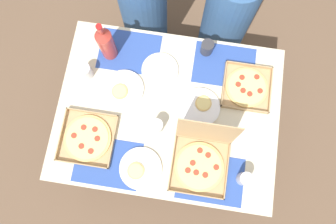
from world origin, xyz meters
TOP-DOWN VIEW (x-y plane):
  - ground_plane at (0.00, 0.00)m, footprint 6.00×6.00m
  - dining_table at (0.00, 0.00)m, footprint 1.26×0.96m
  - placemat_near_left at (-0.28, -0.33)m, footprint 0.36×0.26m
  - placemat_near_right at (0.28, -0.33)m, footprint 0.36×0.26m
  - placemat_far_left at (-0.28, 0.33)m, footprint 0.36×0.26m
  - placemat_far_right at (0.28, 0.33)m, footprint 0.36×0.26m
  - pizza_box_corner_right at (0.42, 0.21)m, footprint 0.27×0.27m
  - pizza_box_corner_left at (0.21, -0.24)m, footprint 0.30×0.33m
  - pizza_box_center at (-0.42, -0.22)m, footprint 0.30×0.30m
  - plate_far_right at (-0.27, 0.09)m, footprint 0.23×0.23m
  - plate_middle at (-0.10, -0.34)m, footprint 0.23×0.23m
  - plate_far_left at (-0.08, 0.24)m, footprint 0.21×0.21m
  - plate_near_right at (0.18, 0.06)m, footprint 0.23×0.23m
  - soda_bottle at (-0.39, 0.30)m, footprint 0.09×0.09m
  - cup_clear_left at (0.17, 0.40)m, footprint 0.07×0.07m
  - cup_spare at (-0.05, -0.10)m, footprint 0.07×0.07m
  - cup_red at (0.45, -0.31)m, footprint 0.07×0.07m
  - cup_clear_right at (-0.50, 0.15)m, footprint 0.07×0.07m
  - diner_left_seat at (-0.28, 0.74)m, footprint 0.32×0.32m
  - diner_right_seat at (0.28, 0.74)m, footprint 0.32×0.32m

SIDE VIEW (x-z plane):
  - ground_plane at x=0.00m, z-range 0.00..0.00m
  - diner_left_seat at x=-0.28m, z-range -0.06..1.08m
  - diner_right_seat at x=0.28m, z-range -0.06..1.12m
  - dining_table at x=0.00m, z-range 0.25..0.98m
  - placemat_near_left at x=-0.28m, z-range 0.73..0.73m
  - placemat_near_right at x=0.28m, z-range 0.73..0.73m
  - placemat_far_left at x=-0.28m, z-range 0.73..0.73m
  - placemat_far_right at x=0.28m, z-range 0.73..0.73m
  - plate_far_left at x=-0.08m, z-range 0.73..0.75m
  - plate_middle at x=-0.10m, z-range 0.73..0.76m
  - plate_near_right at x=0.18m, z-range 0.73..0.76m
  - plate_far_right at x=-0.27m, z-range 0.73..0.76m
  - pizza_box_center at x=-0.42m, z-range 0.73..0.76m
  - pizza_box_corner_right at x=0.42m, z-range 0.73..0.76m
  - cup_clear_left at x=0.17m, z-range 0.73..0.83m
  - cup_spare at x=-0.05m, z-range 0.73..0.83m
  - cup_clear_right at x=-0.50m, z-range 0.73..0.83m
  - pizza_box_corner_left at x=0.21m, z-range 0.61..0.95m
  - cup_red at x=0.45m, z-range 0.73..0.84m
  - soda_bottle at x=-0.39m, z-range 0.70..1.03m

